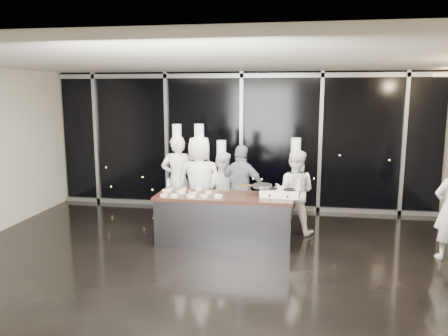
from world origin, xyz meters
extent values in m
plane|color=black|center=(0.00, 0.00, 0.00)|extent=(9.00, 9.00, 0.00)
cube|color=beige|center=(0.00, 3.50, 1.60)|extent=(9.00, 0.02, 3.20)
cube|color=beige|center=(0.00, -3.50, 1.60)|extent=(9.00, 0.02, 3.20)
cube|color=beige|center=(0.00, 0.00, 3.20)|extent=(9.00, 7.00, 0.02)
cube|color=black|center=(0.00, 3.44, 1.60)|extent=(8.90, 0.04, 3.18)
cube|color=#989CA1|center=(0.00, 3.39, 3.10)|extent=(8.90, 0.08, 0.10)
cube|color=#989CA1|center=(0.00, 3.39, 0.05)|extent=(8.90, 0.08, 0.10)
cube|color=#989CA1|center=(-3.60, 3.39, 1.60)|extent=(0.08, 0.08, 3.20)
cube|color=#989CA1|center=(-1.80, 3.39, 1.60)|extent=(0.08, 0.08, 3.20)
cube|color=#989CA1|center=(0.00, 3.39, 1.60)|extent=(0.08, 0.08, 3.20)
cube|color=#989CA1|center=(1.80, 3.39, 1.60)|extent=(0.08, 0.08, 3.20)
cube|color=#989CA1|center=(3.60, 3.39, 1.60)|extent=(0.08, 0.08, 3.20)
cube|color=#3A393E|center=(0.00, 0.90, 0.42)|extent=(2.40, 0.80, 0.84)
cube|color=#3E221A|center=(0.00, 0.90, 0.87)|extent=(2.46, 0.86, 0.06)
cube|color=white|center=(1.00, 0.98, 0.96)|extent=(0.72, 0.49, 0.12)
cylinder|color=black|center=(0.83, 1.00, 1.03)|extent=(0.25, 0.25, 0.02)
cylinder|color=black|center=(1.17, 0.96, 1.03)|extent=(0.25, 0.25, 0.02)
cylinder|color=black|center=(0.82, 0.78, 0.95)|extent=(0.04, 0.02, 0.04)
cylinder|color=black|center=(1.13, 0.75, 0.95)|extent=(0.04, 0.02, 0.04)
cylinder|color=slate|center=(0.68, 1.01, 1.07)|extent=(0.38, 0.38, 0.06)
cube|color=#4C2B14|center=(0.38, 1.04, 1.07)|extent=(0.25, 0.06, 0.02)
cylinder|color=silver|center=(1.33, 0.96, 1.15)|extent=(0.24, 0.24, 0.22)
cylinder|color=white|center=(-1.05, 0.64, 0.92)|extent=(0.13, 0.13, 0.04)
cylinder|color=#D24823|center=(-1.05, 0.64, 0.94)|extent=(0.11, 0.11, 0.01)
cylinder|color=white|center=(-1.09, 0.95, 0.92)|extent=(0.16, 0.16, 0.04)
cylinder|color=beige|center=(-1.09, 0.95, 0.94)|extent=(0.14, 0.14, 0.01)
cylinder|color=white|center=(-1.10, 1.19, 0.92)|extent=(0.12, 0.12, 0.04)
cylinder|color=black|center=(-1.10, 1.19, 0.94)|extent=(0.10, 0.10, 0.01)
cylinder|color=white|center=(-0.85, 0.61, 0.92)|extent=(0.13, 0.13, 0.04)
cylinder|color=beige|center=(-0.85, 0.61, 0.94)|extent=(0.11, 0.11, 0.01)
cylinder|color=white|center=(-0.80, 0.92, 0.92)|extent=(0.15, 0.15, 0.04)
cylinder|color=#E1D770|center=(-0.80, 0.92, 0.94)|extent=(0.12, 0.12, 0.01)
cylinder|color=white|center=(-0.82, 1.15, 0.92)|extent=(0.13, 0.13, 0.04)
cylinder|color=#9A7B4D|center=(-0.82, 1.15, 0.94)|extent=(0.10, 0.10, 0.01)
cylinder|color=white|center=(-0.56, 0.65, 0.92)|extent=(0.16, 0.16, 0.04)
cylinder|color=#EC7D61|center=(-0.56, 0.65, 0.94)|extent=(0.13, 0.13, 0.01)
cylinder|color=white|center=(-0.58, 0.93, 0.92)|extent=(0.16, 0.16, 0.04)
cylinder|color=black|center=(-0.58, 0.93, 0.94)|extent=(0.13, 0.13, 0.01)
cylinder|color=white|center=(-0.54, 1.20, 0.92)|extent=(0.13, 0.13, 0.04)
cylinder|color=white|center=(-0.54, 1.20, 0.94)|extent=(0.11, 0.11, 0.01)
cylinder|color=white|center=(-0.32, 0.69, 0.92)|extent=(0.13, 0.13, 0.04)
cylinder|color=tan|center=(-0.32, 0.69, 0.94)|extent=(0.10, 0.10, 0.01)
cylinder|color=white|center=(-0.30, 0.97, 0.92)|extent=(0.12, 0.12, 0.04)
cylinder|color=tan|center=(-0.30, 0.97, 0.94)|extent=(0.10, 0.10, 0.01)
cylinder|color=white|center=(-0.08, 0.70, 0.92)|extent=(0.15, 0.15, 0.04)
cylinder|color=beige|center=(-0.08, 0.70, 0.94)|extent=(0.13, 0.13, 0.01)
cylinder|color=white|center=(-1.14, 1.24, 0.98)|extent=(0.06, 0.06, 0.16)
cone|color=white|center=(-1.14, 1.24, 1.09)|extent=(0.05, 0.05, 0.05)
imported|color=white|center=(-1.16, 2.00, 0.93)|extent=(0.74, 0.54, 1.86)
cylinder|color=white|center=(-1.16, 2.00, 1.96)|extent=(0.22, 0.22, 0.26)
imported|color=white|center=(-0.64, 1.74, 0.94)|extent=(0.97, 0.68, 1.88)
cylinder|color=white|center=(-0.64, 1.74, 1.98)|extent=(0.21, 0.21, 0.26)
imported|color=white|center=(-0.23, 1.97, 0.77)|extent=(0.81, 0.66, 1.54)
cylinder|color=white|center=(-0.23, 1.97, 1.64)|extent=(0.21, 0.21, 0.26)
imported|color=#121932|center=(0.22, 1.72, 0.86)|extent=(1.08, 0.69, 1.71)
imported|color=white|center=(1.25, 1.73, 0.82)|extent=(0.91, 0.78, 1.64)
cylinder|color=white|center=(1.25, 1.73, 1.74)|extent=(0.23, 0.23, 0.26)
camera|label=1|loc=(1.23, -6.65, 2.72)|focal=35.00mm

